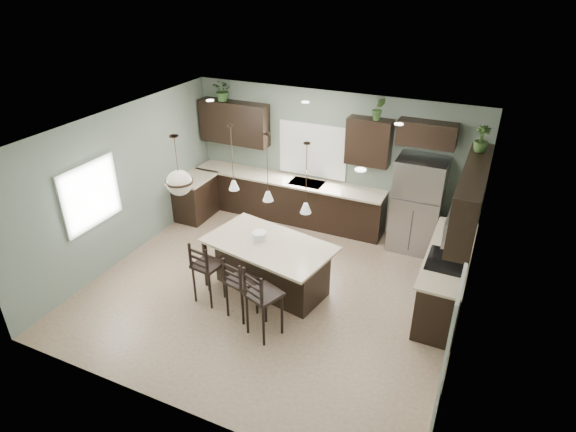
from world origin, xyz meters
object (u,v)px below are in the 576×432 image
Objects in this scene: serving_dish at (259,236)px; bar_stool_right at (264,301)px; kitchen_island at (270,267)px; plant_back_left at (223,90)px; bar_stool_center at (241,287)px; refrigerator at (417,205)px; bar_stool_left at (208,271)px.

bar_stool_right is (0.62, -1.05, -0.39)m from serving_dish.
kitchen_island is 4.65× the size of plant_back_left.
serving_dish is 0.20× the size of bar_stool_right.
serving_dish is (-0.20, 0.04, 0.53)m from kitchen_island.
bar_stool_center is at bearing 176.79° from bar_stool_right.
plant_back_left is (-4.24, 0.16, 1.70)m from refrigerator.
refrigerator is 1.69× the size of bar_stool_center.
bar_stool_left is 1.26m from bar_stool_right.
bar_stool_center is (-2.02, -3.20, -0.38)m from refrigerator.
bar_stool_right reaches higher than bar_stool_left.
refrigerator is 3.77m from bar_stool_right.
kitchen_island is at bearing -128.43° from refrigerator.
serving_dish is 1.00m from bar_stool_left.
refrigerator is 3.19m from serving_dish.
plant_back_left is (-2.32, 2.59, 2.16)m from kitchen_island.
bar_stool_left is 0.94× the size of bar_stool_right.
plant_back_left is (-2.22, 3.37, 2.08)m from bar_stool_center.
bar_stool_left is 2.53× the size of plant_back_left.
bar_stool_left is at bearing -129.00° from kitchen_island.
refrigerator is at bearing -2.22° from plant_back_left.
refrigerator is 1.54× the size of bar_stool_right.
serving_dish is 3.70m from plant_back_left.
kitchen_island is 0.57m from serving_dish.
serving_dish is 1.28m from bar_stool_right.
bar_stool_left reaches higher than serving_dish.
serving_dish is 0.22× the size of bar_stool_center.
bar_stool_right is at bearing -59.64° from serving_dish.
bar_stool_right is (0.42, -1.02, 0.14)m from kitchen_island.
bar_stool_center is 0.91× the size of bar_stool_right.
refrigerator is 3.80m from bar_stool_center.
refrigerator is at bearing 48.38° from serving_dish.
bar_stool_right is at bearing -113.59° from refrigerator.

